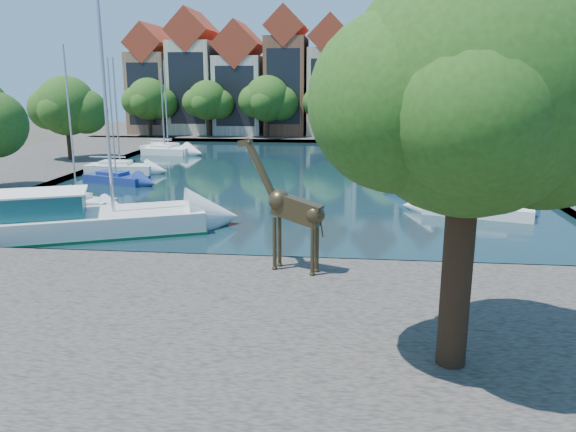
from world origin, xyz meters
name	(u,v)px	position (x,y,z in m)	size (l,w,h in m)	color
ground	(243,265)	(0.00, 0.00, 0.00)	(160.00, 160.00, 0.00)	#38332B
water_basin	(294,175)	(0.00, 24.00, 0.04)	(38.00, 50.00, 0.08)	black
near_quay	(203,328)	(0.00, -7.00, 0.25)	(50.00, 14.00, 0.50)	#534D48
far_quay	(315,135)	(0.00, 56.00, 0.25)	(60.00, 16.00, 0.50)	#534D48
left_quay	(19,168)	(-25.00, 24.00, 0.25)	(14.00, 52.00, 0.50)	#534D48
plane_tree	(475,98)	(7.62, -9.01, 7.67)	(8.32, 6.40, 10.62)	#332114
townhouse_west_end	(154,83)	(-23.00, 55.99, 7.36)	(5.44, 9.18, 14.93)	#8D684D
townhouse_west_mid	(195,77)	(-17.00, 55.99, 8.23)	(5.94, 9.18, 16.79)	beige
townhouse_west_inner	(241,84)	(-10.50, 55.99, 7.35)	(6.43, 9.18, 15.15)	beige
townhouse_center	(287,76)	(-4.00, 55.99, 8.36)	(5.44, 9.18, 16.93)	brown
townhouse_east_inner	(330,81)	(2.00, 55.99, 7.73)	(5.94, 9.18, 15.79)	#C4AE8C
townhouse_east_mid	(378,78)	(8.50, 55.99, 8.10)	(6.43, 9.18, 16.65)	beige
townhouse_east_end	(426,86)	(15.00, 55.99, 7.11)	(5.44, 9.18, 14.43)	brown
far_tree_far_west	(149,101)	(-21.90, 50.49, 5.18)	(7.28, 5.60, 7.68)	#332114
far_tree_west	(208,102)	(-13.91, 50.49, 5.08)	(6.76, 5.20, 7.36)	#332114
far_tree_mid_west	(268,100)	(-5.89, 50.49, 5.29)	(7.80, 6.00, 8.00)	#332114
far_tree_mid_east	(329,102)	(2.10, 50.49, 5.13)	(7.02, 5.40, 7.52)	#332114
far_tree_east	(392,101)	(10.11, 50.49, 5.24)	(7.54, 5.80, 7.84)	#332114
far_tree_far_east	(456,103)	(18.09, 50.49, 5.08)	(6.76, 5.20, 7.36)	#332114
side_tree_left_far	(68,108)	(-21.90, 27.99, 5.38)	(7.28, 5.60, 7.88)	#332114
giraffe_statue	(290,208)	(2.32, -1.76, 3.09)	(3.60, 1.56, 5.28)	#392F1C
motorsailer	(77,218)	(-9.47, 3.72, 1.01)	(12.62, 7.93, 12.21)	silver
sailboat_left_a	(77,200)	(-12.37, 9.57, 0.63)	(5.01, 2.52, 10.03)	silver
sailboat_left_b	(116,177)	(-13.49, 18.38, 0.59)	(5.59, 3.48, 9.57)	navy
sailboat_left_c	(120,167)	(-15.00, 22.93, 0.68)	(5.79, 2.08, 9.76)	silver
sailboat_left_d	(165,149)	(-15.00, 35.08, 0.65)	(4.99, 2.21, 9.12)	white
sailboat_left_e	(168,148)	(-14.96, 36.17, 0.70)	(6.57, 4.27, 9.90)	white
sailboat_right_a	(478,207)	(12.47, 10.46, 0.61)	(6.67, 3.90, 10.19)	silver
sailboat_right_b	(472,189)	(13.24, 15.84, 0.67)	(9.19, 5.09, 11.96)	navy
sailboat_right_c	(430,162)	(12.14, 28.73, 0.65)	(6.80, 2.88, 10.89)	silver
sailboat_right_d	(424,157)	(12.00, 32.23, 0.61)	(5.33, 2.56, 8.04)	white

